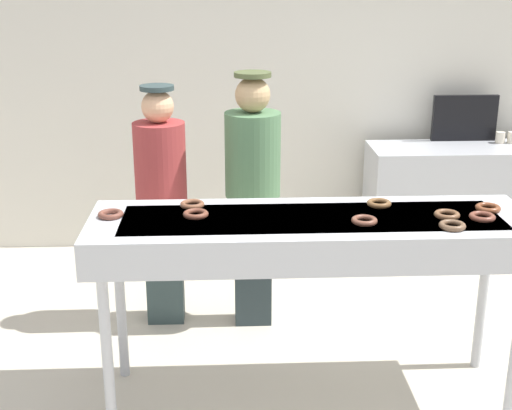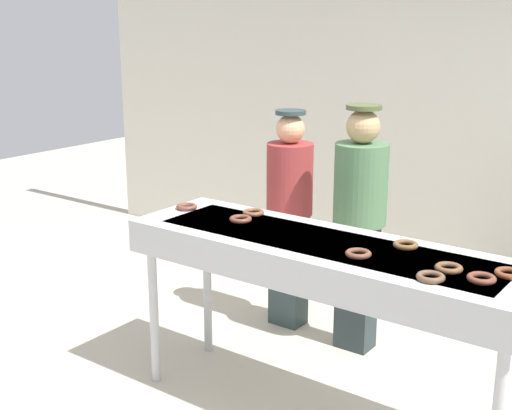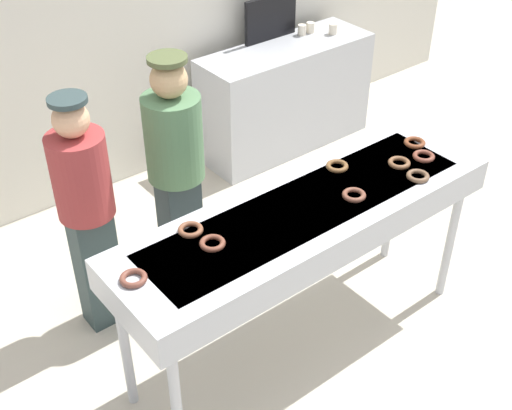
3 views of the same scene
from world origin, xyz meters
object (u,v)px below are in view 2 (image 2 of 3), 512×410
object	(u,v)px
chocolate_donut_4	(431,277)
chocolate_donut_7	(481,278)
worker_baker	(360,213)
chocolate_donut_6	(509,273)
chocolate_donut_2	(253,212)
chocolate_donut_8	(187,207)
chocolate_donut_0	(241,219)
chocolate_donut_1	(358,254)
chocolate_donut_3	(449,268)
worker_assistant	(289,208)
chocolate_donut_5	(406,245)
fryer_conveyor	(324,260)

from	to	relation	value
chocolate_donut_4	chocolate_donut_7	world-z (taller)	same
worker_baker	chocolate_donut_6	bearing A→B (deg)	137.66
chocolate_donut_7	chocolate_donut_2	bearing A→B (deg)	169.74
chocolate_donut_4	chocolate_donut_8	xyz separation A→B (m)	(-1.71, 0.25, 0.00)
chocolate_donut_0	chocolate_donut_1	distance (m)	0.86
chocolate_donut_3	chocolate_donut_6	bearing A→B (deg)	21.44
chocolate_donut_0	chocolate_donut_7	world-z (taller)	same
chocolate_donut_1	chocolate_donut_3	size ratio (longest dim) A/B	1.00
chocolate_donut_6	worker_assistant	xyz separation A→B (m)	(-1.80, 0.88, -0.17)
chocolate_donut_2	chocolate_donut_6	distance (m)	1.57
chocolate_donut_1	chocolate_donut_6	world-z (taller)	same
chocolate_donut_4	chocolate_donut_5	distance (m)	0.46
chocolate_donut_1	chocolate_donut_5	xyz separation A→B (m)	(0.13, 0.27, 0.00)
chocolate_donut_5	chocolate_donut_7	size ratio (longest dim) A/B	1.00
chocolate_donut_3	chocolate_donut_7	world-z (taller)	same
chocolate_donut_3	chocolate_donut_4	bearing A→B (deg)	-98.08
chocolate_donut_8	chocolate_donut_1	bearing A→B (deg)	-6.93
chocolate_donut_4	chocolate_donut_8	world-z (taller)	same
chocolate_donut_8	worker_assistant	world-z (taller)	worker_assistant
chocolate_donut_4	worker_assistant	world-z (taller)	worker_assistant
fryer_conveyor	chocolate_donut_2	xyz separation A→B (m)	(-0.62, 0.20, 0.11)
fryer_conveyor	chocolate_donut_4	world-z (taller)	chocolate_donut_4
chocolate_donut_3	chocolate_donut_7	distance (m)	0.17
fryer_conveyor	worker_baker	size ratio (longest dim) A/B	1.37
chocolate_donut_5	chocolate_donut_0	bearing A→B (deg)	-172.40
chocolate_donut_7	chocolate_donut_8	size ratio (longest dim) A/B	1.00
chocolate_donut_0	worker_baker	distance (m)	0.92
chocolate_donut_2	chocolate_donut_0	bearing A→B (deg)	-81.29
chocolate_donut_6	chocolate_donut_8	bearing A→B (deg)	-179.68
chocolate_donut_4	chocolate_donut_5	size ratio (longest dim) A/B	1.00
chocolate_donut_5	worker_baker	xyz separation A→B (m)	(-0.65, 0.73, -0.10)
fryer_conveyor	chocolate_donut_5	world-z (taller)	chocolate_donut_5
chocolate_donut_7	chocolate_donut_5	bearing A→B (deg)	153.29
chocolate_donut_2	chocolate_donut_1	bearing A→B (deg)	-18.80
fryer_conveyor	chocolate_donut_1	distance (m)	0.30
fryer_conveyor	chocolate_donut_3	xyz separation A→B (m)	(0.70, -0.03, 0.11)
chocolate_donut_3	chocolate_donut_8	bearing A→B (deg)	177.12
chocolate_donut_3	chocolate_donut_5	bearing A→B (deg)	147.07
chocolate_donut_2	worker_baker	bearing A→B (deg)	63.12
chocolate_donut_6	worker_baker	size ratio (longest dim) A/B	0.08
chocolate_donut_8	chocolate_donut_0	bearing A→B (deg)	-2.29
fryer_conveyor	chocolate_donut_3	size ratio (longest dim) A/B	17.39
chocolate_donut_4	chocolate_donut_7	bearing A→B (deg)	32.07
fryer_conveyor	chocolate_donut_6	xyz separation A→B (m)	(0.95, 0.07, 0.11)
fryer_conveyor	chocolate_donut_8	bearing A→B (deg)	176.90
chocolate_donut_1	worker_assistant	size ratio (longest dim) A/B	0.08
chocolate_donut_4	worker_assistant	bearing A→B (deg)	143.29
chocolate_donut_0	worker_baker	world-z (taller)	worker_baker
chocolate_donut_2	chocolate_donut_8	bearing A→B (deg)	-161.17
chocolate_donut_7	chocolate_donut_0	bearing A→B (deg)	175.69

